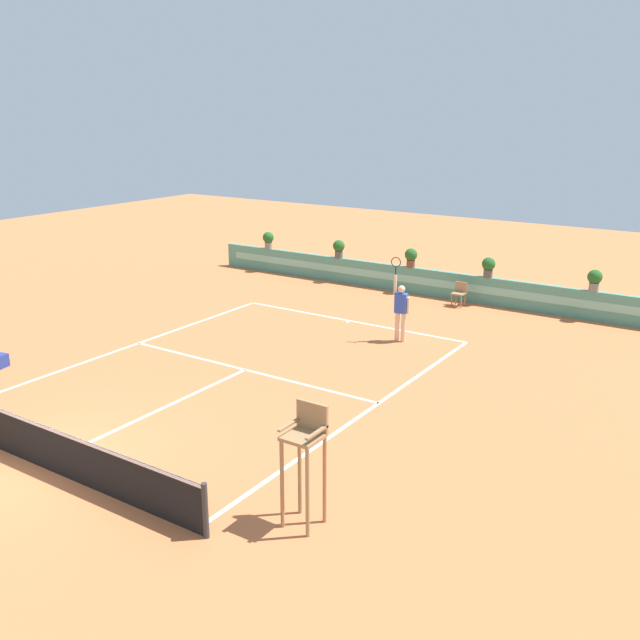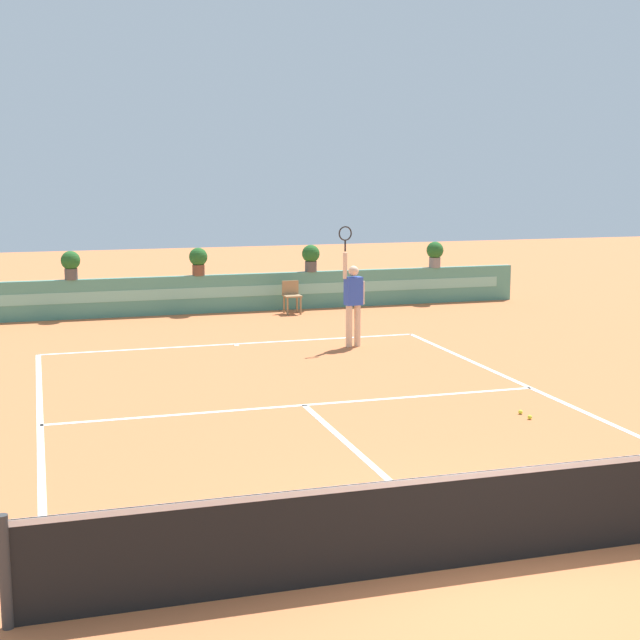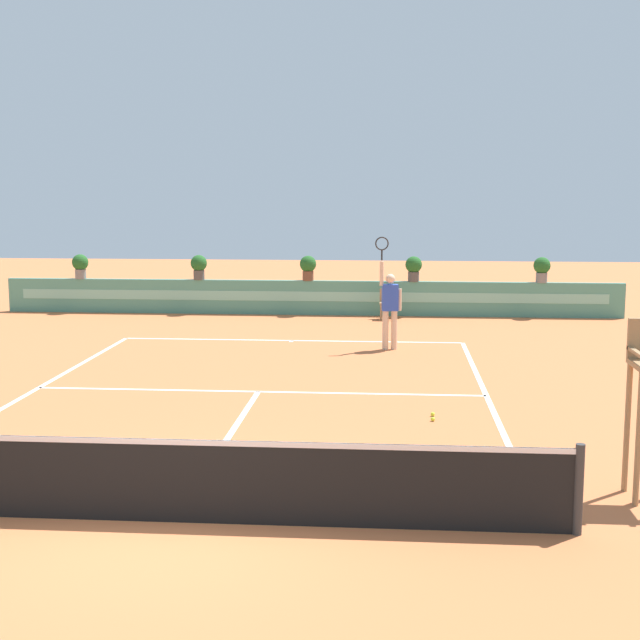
{
  "view_description": "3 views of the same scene",
  "coord_description": "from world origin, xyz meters",
  "px_view_note": "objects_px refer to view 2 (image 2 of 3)",
  "views": [
    {
      "loc": [
        11.5,
        -7.38,
        6.76
      ],
      "look_at": [
        0.95,
        8.65,
        1.0
      ],
      "focal_mm": 39.54,
      "sensor_mm": 36.0,
      "label": 1
    },
    {
      "loc": [
        -4.02,
        -7.8,
        3.85
      ],
      "look_at": [
        0.95,
        8.65,
        1.0
      ],
      "focal_mm": 52.66,
      "sensor_mm": 36.0,
      "label": 2
    },
    {
      "loc": [
        2.39,
        -9.31,
        3.69
      ],
      "look_at": [
        0.95,
        8.65,
        1.0
      ],
      "focal_mm": 50.07,
      "sensor_mm": 36.0,
      "label": 3
    }
  ],
  "objects_px": {
    "tennis_ball_near_baseline": "(521,412)",
    "potted_plant_left": "(71,263)",
    "potted_plant_centre": "(198,260)",
    "tennis_player": "(353,298)",
    "potted_plant_far_right": "(435,253)",
    "tennis_ball_mid_court": "(530,417)",
    "ball_kid_chair": "(292,295)",
    "potted_plant_right": "(311,256)"
  },
  "relations": [
    {
      "from": "tennis_ball_near_baseline",
      "to": "potted_plant_far_right",
      "type": "bearing_deg",
      "value": 72.75
    },
    {
      "from": "tennis_ball_mid_court",
      "to": "potted_plant_right",
      "type": "xyz_separation_m",
      "value": [
        -0.05,
        11.81,
        1.38
      ]
    },
    {
      "from": "ball_kid_chair",
      "to": "potted_plant_right",
      "type": "xyz_separation_m",
      "value": [
        0.74,
        0.73,
        0.93
      ]
    },
    {
      "from": "tennis_ball_near_baseline",
      "to": "potted_plant_left",
      "type": "xyz_separation_m",
      "value": [
        -6.33,
        11.49,
        1.38
      ]
    },
    {
      "from": "potted_plant_far_right",
      "to": "potted_plant_left",
      "type": "xyz_separation_m",
      "value": [
        -9.9,
        0.0,
        0.0
      ]
    },
    {
      "from": "tennis_player",
      "to": "potted_plant_far_right",
      "type": "bearing_deg",
      "value": 51.97
    },
    {
      "from": "tennis_player",
      "to": "potted_plant_centre",
      "type": "bearing_deg",
      "value": 113.5
    },
    {
      "from": "potted_plant_right",
      "to": "ball_kid_chair",
      "type": "bearing_deg",
      "value": -135.26
    },
    {
      "from": "potted_plant_left",
      "to": "tennis_ball_mid_court",
      "type": "bearing_deg",
      "value": -61.84
    },
    {
      "from": "tennis_player",
      "to": "potted_plant_right",
      "type": "height_order",
      "value": "tennis_player"
    },
    {
      "from": "tennis_ball_near_baseline",
      "to": "tennis_ball_mid_court",
      "type": "bearing_deg",
      "value": -92.23
    },
    {
      "from": "tennis_player",
      "to": "potted_plant_far_right",
      "type": "height_order",
      "value": "tennis_player"
    },
    {
      "from": "tennis_ball_mid_court",
      "to": "potted_plant_left",
      "type": "height_order",
      "value": "potted_plant_left"
    },
    {
      "from": "potted_plant_left",
      "to": "potted_plant_centre",
      "type": "bearing_deg",
      "value": 0.0
    },
    {
      "from": "tennis_ball_near_baseline",
      "to": "potted_plant_left",
      "type": "relative_size",
      "value": 0.09
    },
    {
      "from": "tennis_player",
      "to": "tennis_ball_mid_court",
      "type": "height_order",
      "value": "tennis_player"
    },
    {
      "from": "tennis_ball_near_baseline",
      "to": "potted_plant_centre",
      "type": "xyz_separation_m",
      "value": [
        -3.11,
        11.49,
        1.38
      ]
    },
    {
      "from": "tennis_player",
      "to": "potted_plant_left",
      "type": "bearing_deg",
      "value": 135.59
    },
    {
      "from": "tennis_player",
      "to": "potted_plant_centre",
      "type": "relative_size",
      "value": 3.57
    },
    {
      "from": "tennis_player",
      "to": "potted_plant_right",
      "type": "xyz_separation_m",
      "value": [
        0.66,
        5.49,
        0.36
      ]
    },
    {
      "from": "tennis_player",
      "to": "potted_plant_left",
      "type": "distance_m",
      "value": 7.86
    },
    {
      "from": "potted_plant_centre",
      "to": "potted_plant_left",
      "type": "height_order",
      "value": "same"
    },
    {
      "from": "potted_plant_centre",
      "to": "potted_plant_left",
      "type": "relative_size",
      "value": 1.0
    },
    {
      "from": "tennis_ball_mid_court",
      "to": "potted_plant_left",
      "type": "relative_size",
      "value": 0.09
    },
    {
      "from": "tennis_ball_mid_court",
      "to": "potted_plant_far_right",
      "type": "distance_m",
      "value": 12.41
    },
    {
      "from": "tennis_ball_near_baseline",
      "to": "potted_plant_far_right",
      "type": "distance_m",
      "value": 12.11
    },
    {
      "from": "potted_plant_far_right",
      "to": "potted_plant_left",
      "type": "distance_m",
      "value": 9.9
    },
    {
      "from": "tennis_ball_near_baseline",
      "to": "tennis_ball_mid_court",
      "type": "relative_size",
      "value": 1.0
    },
    {
      "from": "ball_kid_chair",
      "to": "potted_plant_centre",
      "type": "bearing_deg",
      "value": 162.45
    },
    {
      "from": "tennis_ball_near_baseline",
      "to": "potted_plant_right",
      "type": "bearing_deg",
      "value": 90.31
    },
    {
      "from": "tennis_ball_mid_court",
      "to": "potted_plant_far_right",
      "type": "xyz_separation_m",
      "value": [
        3.58,
        11.81,
        1.38
      ]
    },
    {
      "from": "tennis_ball_near_baseline",
      "to": "potted_plant_right",
      "type": "distance_m",
      "value": 11.58
    },
    {
      "from": "ball_kid_chair",
      "to": "potted_plant_centre",
      "type": "distance_m",
      "value": 2.6
    },
    {
      "from": "potted_plant_far_right",
      "to": "potted_plant_left",
      "type": "bearing_deg",
      "value": 180.0
    },
    {
      "from": "potted_plant_centre",
      "to": "potted_plant_left",
      "type": "bearing_deg",
      "value": 180.0
    },
    {
      "from": "ball_kid_chair",
      "to": "potted_plant_far_right",
      "type": "xyz_separation_m",
      "value": [
        4.37,
        0.73,
        0.93
      ]
    },
    {
      "from": "tennis_ball_near_baseline",
      "to": "tennis_ball_mid_court",
      "type": "distance_m",
      "value": 0.31
    },
    {
      "from": "tennis_player",
      "to": "potted_plant_right",
      "type": "bearing_deg",
      "value": 83.1
    },
    {
      "from": "ball_kid_chair",
      "to": "potted_plant_left",
      "type": "bearing_deg",
      "value": 172.46
    },
    {
      "from": "potted_plant_left",
      "to": "potted_plant_far_right",
      "type": "bearing_deg",
      "value": 0.0
    },
    {
      "from": "potted_plant_left",
      "to": "ball_kid_chair",
      "type": "bearing_deg",
      "value": -7.54
    },
    {
      "from": "potted_plant_right",
      "to": "potted_plant_left",
      "type": "distance_m",
      "value": 6.27
    }
  ]
}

